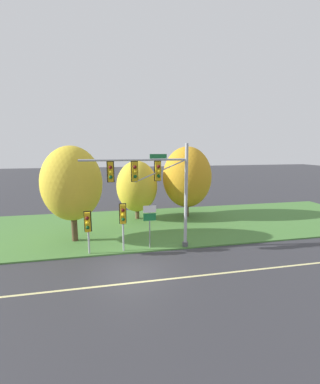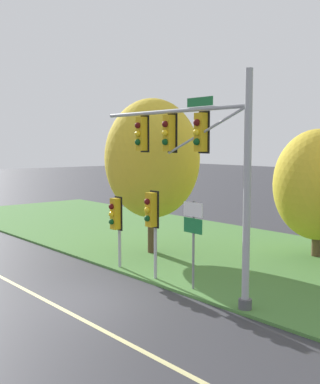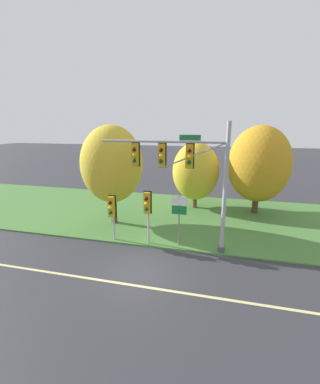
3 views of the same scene
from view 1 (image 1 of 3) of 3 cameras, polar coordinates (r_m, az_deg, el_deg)
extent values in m
plane|color=#333338|center=(15.05, -6.06, -17.22)|extent=(160.00, 160.00, 0.00)
cube|color=beige|center=(14.00, -5.52, -19.41)|extent=(36.00, 0.16, 0.01)
cube|color=#477A38|center=(22.68, -8.26, -7.68)|extent=(48.00, 11.50, 0.10)
cylinder|color=#9EA0A5|center=(17.28, 5.78, -0.97)|extent=(0.22, 0.22, 7.02)
cylinder|color=#4C4C51|center=(18.20, 5.60, -11.41)|extent=(0.40, 0.40, 0.30)
cylinder|color=#9EA0A5|center=(16.27, -5.67, 7.11)|extent=(6.82, 0.14, 0.14)
cylinder|color=#9EA0A5|center=(16.60, 0.25, 4.79)|extent=(3.44, 0.08, 1.47)
cube|color=gold|center=(16.56, -0.43, 4.67)|extent=(0.34, 0.28, 1.22)
cube|color=black|center=(16.71, -0.54, 4.72)|extent=(0.46, 0.04, 1.34)
sphere|color=#4C0C0C|center=(16.36, -0.30, 5.66)|extent=(0.22, 0.22, 0.22)
sphere|color=yellow|center=(16.38, -0.30, 4.62)|extent=(0.22, 0.22, 0.22)
sphere|color=#0C4219|center=(16.41, -0.30, 3.57)|extent=(0.22, 0.22, 0.22)
cube|color=gold|center=(16.32, -5.62, 4.55)|extent=(0.34, 0.28, 1.22)
cube|color=black|center=(16.48, -5.69, 4.60)|extent=(0.46, 0.04, 1.34)
sphere|color=#4C0C0C|center=(16.12, -5.57, 5.56)|extent=(0.22, 0.22, 0.22)
sphere|color=yellow|center=(16.15, -5.55, 4.50)|extent=(0.22, 0.22, 0.22)
sphere|color=#0C4219|center=(16.18, -5.53, 3.44)|extent=(0.22, 0.22, 0.22)
cube|color=gold|center=(16.23, -10.93, 4.39)|extent=(0.34, 0.28, 1.22)
cube|color=black|center=(16.39, -10.94, 4.44)|extent=(0.46, 0.04, 1.34)
sphere|color=#4C0C0C|center=(16.02, -10.95, 5.40)|extent=(0.22, 0.22, 0.22)
sphere|color=yellow|center=(16.05, -10.91, 4.33)|extent=(0.22, 0.22, 0.22)
sphere|color=#0C4219|center=(16.08, -10.88, 3.27)|extent=(0.22, 0.22, 0.22)
cube|color=#196B33|center=(16.45, -0.39, 7.95)|extent=(1.10, 0.04, 0.28)
cylinder|color=#9EA0A5|center=(17.13, -15.62, -8.83)|extent=(0.12, 0.12, 2.71)
cube|color=gold|center=(16.71, -15.79, -6.45)|extent=(0.34, 0.28, 1.22)
cube|color=black|center=(16.86, -15.76, -6.30)|extent=(0.46, 0.04, 1.34)
sphere|color=#4C0C0C|center=(16.46, -15.88, -5.62)|extent=(0.22, 0.22, 0.22)
sphere|color=yellow|center=(16.54, -15.83, -6.62)|extent=(0.22, 0.22, 0.22)
sphere|color=#0C4219|center=(16.62, -15.78, -7.61)|extent=(0.22, 0.22, 0.22)
cylinder|color=#9EA0A5|center=(17.07, -8.20, -7.94)|extent=(0.12, 0.12, 3.10)
cube|color=gold|center=(16.60, -8.24, -4.89)|extent=(0.34, 0.28, 1.22)
cube|color=black|center=(16.75, -8.28, -4.75)|extent=(0.46, 0.04, 1.34)
sphere|color=#4C0C0C|center=(16.35, -8.22, -4.03)|extent=(0.22, 0.22, 0.22)
sphere|color=yellow|center=(16.43, -8.20, -5.04)|extent=(0.22, 0.22, 0.22)
sphere|color=#0C4219|center=(16.51, -8.17, -6.05)|extent=(0.22, 0.22, 0.22)
cylinder|color=slate|center=(17.43, -2.30, -7.66)|extent=(0.08, 0.08, 2.99)
cube|color=white|center=(17.08, -2.32, -3.82)|extent=(0.87, 0.03, 0.47)
cube|color=#197238|center=(17.22, -2.30, -5.58)|extent=(0.85, 0.03, 0.50)
cylinder|color=#4C3823|center=(19.72, -18.55, -5.97)|extent=(0.42, 0.42, 3.07)
ellipsoid|color=gold|center=(19.18, -18.99, 1.82)|extent=(4.23, 4.23, 5.29)
cylinder|color=brown|center=(24.68, -5.07, -3.55)|extent=(0.38, 0.38, 2.08)
ellipsoid|color=gold|center=(24.29, -5.15, 1.26)|extent=(3.84, 3.84, 4.80)
cylinder|color=#4C3823|center=(25.46, 5.91, -2.52)|extent=(0.47, 0.47, 2.62)
ellipsoid|color=#C68C1E|center=(25.03, 6.01, 3.32)|extent=(4.70, 4.70, 5.88)
camera|label=2|loc=(15.14, 57.02, -1.75)|focal=45.00mm
camera|label=3|loc=(5.76, 50.08, 6.84)|focal=24.00mm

